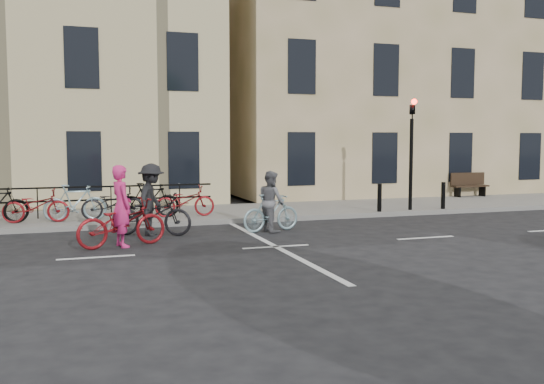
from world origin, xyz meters
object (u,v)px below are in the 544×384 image
object	(u,v)px
traffic_light	(412,140)
bench	(469,184)
cyclist_grey	(271,207)
cyclist_dark	(151,207)
cyclist_pink	(122,219)

from	to	relation	value
traffic_light	bench	xyz separation A→B (m)	(4.80, 3.39, -1.78)
cyclist_grey	cyclist_dark	distance (m)	3.16
bench	cyclist_pink	size ratio (longest dim) A/B	0.71
cyclist_pink	traffic_light	bearing A→B (deg)	-88.52
traffic_light	cyclist_dark	xyz separation A→B (m)	(-8.70, -1.73, -1.72)
cyclist_pink	cyclist_dark	size ratio (longest dim) A/B	1.02
traffic_light	bench	size ratio (longest dim) A/B	2.44
traffic_light	cyclist_pink	distance (m)	10.24
cyclist_grey	traffic_light	bearing A→B (deg)	-81.85
cyclist_pink	cyclist_grey	bearing A→B (deg)	-91.51
cyclist_dark	bench	bearing A→B (deg)	-44.55
traffic_light	cyclist_pink	xyz separation A→B (m)	(-9.57, -3.18, -1.80)
traffic_light	cyclist_dark	world-z (taller)	traffic_light
bench	cyclist_grey	size ratio (longest dim) A/B	0.91
bench	cyclist_pink	xyz separation A→B (m)	(-14.37, -6.57, -0.02)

